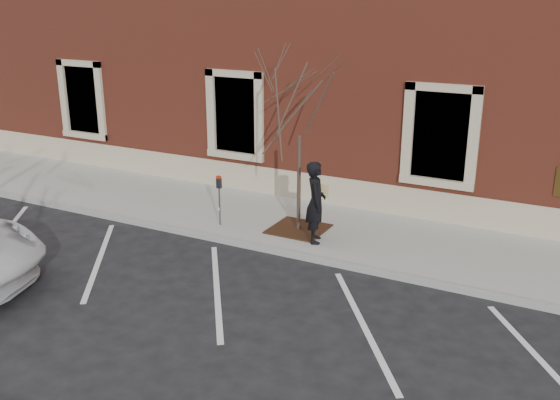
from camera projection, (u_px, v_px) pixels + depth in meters
The scene contains 9 objects.
ground at pixel (268, 251), 14.69m from camera, with size 120.00×120.00×0.00m, color #28282B.
sidewalk_near at pixel (301, 225), 16.13m from camera, with size 40.00×3.50×0.15m, color #ADADA3.
curb_near at pixel (267, 249), 14.62m from camera, with size 40.00×0.12×0.15m, color #9E9E99.
parking_stripes at pixel (217, 288), 12.84m from camera, with size 28.00×4.40×0.01m, color silver, non-canonical shape.
building_civic at pixel (384, 52), 19.93m from camera, with size 40.00×8.62×8.00m.
man at pixel (316, 202), 14.59m from camera, with size 0.72×0.47×1.96m, color black.
parking_meter at pixel (219, 191), 15.66m from camera, with size 0.12×0.09×1.30m.
tree_grate at pixel (298, 229), 15.62m from camera, with size 1.34×1.34×0.03m, color #432315.
sapling at pixel (300, 109), 14.67m from camera, with size 2.61×2.61×4.36m.
Camera 1 is at (6.57, -11.87, 5.77)m, focal length 40.00 mm.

